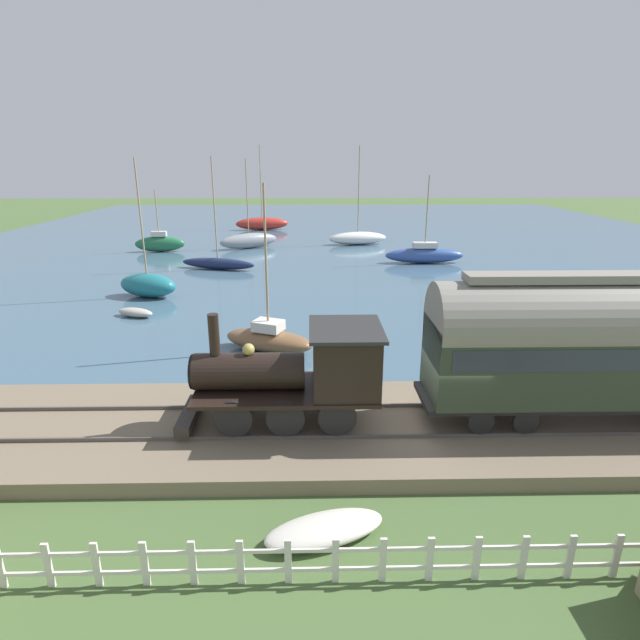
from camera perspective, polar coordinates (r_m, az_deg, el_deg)
The scene contains 18 objects.
ground_plane at distance 16.38m, azimuth 12.74°, elevation -12.63°, with size 200.00×200.00×0.00m, color #476033.
harbor_water at distance 57.63m, azimuth 2.63°, elevation 9.69°, with size 80.00×80.00×0.01m.
rail_embankment at distance 16.28m, azimuth 12.79°, elevation -11.90°, with size 5.88×56.00×0.58m.
steam_locomotive at distance 14.90m, azimuth -1.63°, elevation -5.52°, with size 2.50×6.02×3.40m.
passenger_coach at distance 16.96m, azimuth 29.41°, elevation -2.13°, with size 2.40×10.51×4.55m.
sailboat_gray at distance 49.20m, azimuth -8.12°, elevation 9.00°, with size 4.31×5.76×8.24m.
sailboat_blue at distance 42.43m, azimuth 11.84°, elevation 7.33°, with size 1.41×6.49×7.01m.
sailboat_white at distance 51.01m, azimuth 4.32°, elevation 9.35°, with size 2.65×6.08×9.47m.
sailboat_green at distance 49.09m, azimuth -17.84°, elevation 8.35°, with size 1.42×4.57×5.56m.
sailboat_red at distance 62.12m, azimuth -6.64°, elevation 10.91°, with size 2.53×6.52×9.82m.
sailboat_brown at distance 22.40m, azimuth -5.89°, elevation -2.12°, with size 3.08×4.49×7.30m.
sailboat_teal at distance 32.86m, azimuth -19.08°, elevation 3.83°, with size 2.80×4.12×8.32m.
sailboat_navy at distance 39.99m, azimuth -11.60°, elevation 6.42°, with size 2.65×6.13×8.44m.
rowboat_mid_harbor at distance 26.61m, azimuth 19.97°, elevation -0.55°, with size 2.07×2.07×0.53m.
rowboat_off_pier at distance 28.98m, azimuth -20.34°, elevation 0.82°, with size 1.46×2.27×0.48m.
rowboat_near_shore at distance 25.27m, azimuth 4.24°, elevation -0.69°, with size 1.08×2.28×0.33m.
beached_dinghy at distance 12.23m, azimuth 0.55°, elevation -22.81°, with size 1.88×3.00×0.44m.
picket_fence at distance 11.73m, azimuth 19.91°, elevation -24.16°, with size 0.06×20.14×1.05m.
Camera 1 is at (-13.66, 3.82, 8.19)m, focal length 28.00 mm.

